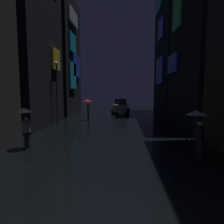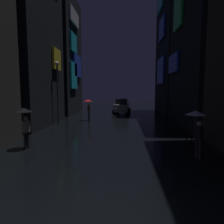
{
  "view_description": "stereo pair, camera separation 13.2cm",
  "coord_description": "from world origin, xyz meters",
  "px_view_note": "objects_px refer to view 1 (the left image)",
  "views": [
    {
      "loc": [
        0.67,
        -4.01,
        2.98
      ],
      "look_at": [
        0.0,
        9.16,
        1.56
      ],
      "focal_mm": 32.0,
      "sensor_mm": 36.0,
      "label": 1
    },
    {
      "loc": [
        0.8,
        -4.0,
        2.98
      ],
      "look_at": [
        0.0,
        9.16,
        1.56
      ],
      "focal_mm": 32.0,
      "sensor_mm": 36.0,
      "label": 2
    }
  ],
  "objects_px": {
    "streetlamp_left_far": "(57,85)",
    "bicycle_parked_at_storefront": "(194,139)",
    "pedestrian_midstreet_centre_clear": "(197,121)",
    "pedestrian_near_crossing_black": "(25,117)",
    "pedestrian_foreground_left_red": "(88,104)",
    "car_distant": "(121,106)"
  },
  "relations": [
    {
      "from": "pedestrian_near_crossing_black",
      "to": "pedestrian_midstreet_centre_clear",
      "type": "relative_size",
      "value": 1.0
    },
    {
      "from": "pedestrian_foreground_left_red",
      "to": "car_distant",
      "type": "bearing_deg",
      "value": 64.54
    },
    {
      "from": "car_distant",
      "to": "streetlamp_left_far",
      "type": "bearing_deg",
      "value": -121.76
    },
    {
      "from": "pedestrian_near_crossing_black",
      "to": "car_distant",
      "type": "height_order",
      "value": "pedestrian_near_crossing_black"
    },
    {
      "from": "bicycle_parked_at_storefront",
      "to": "pedestrian_foreground_left_red",
      "type": "bearing_deg",
      "value": 130.59
    },
    {
      "from": "pedestrian_foreground_left_red",
      "to": "streetlamp_left_far",
      "type": "xyz_separation_m",
      "value": [
        -2.29,
        -2.14,
        1.76
      ]
    },
    {
      "from": "car_distant",
      "to": "pedestrian_near_crossing_black",
      "type": "bearing_deg",
      "value": -105.99
    },
    {
      "from": "pedestrian_near_crossing_black",
      "to": "bicycle_parked_at_storefront",
      "type": "distance_m",
      "value": 8.97
    },
    {
      "from": "streetlamp_left_far",
      "to": "bicycle_parked_at_storefront",
      "type": "bearing_deg",
      "value": -33.65
    },
    {
      "from": "car_distant",
      "to": "streetlamp_left_far",
      "type": "distance_m",
      "value": 10.78
    },
    {
      "from": "pedestrian_foreground_left_red",
      "to": "bicycle_parked_at_storefront",
      "type": "relative_size",
      "value": 1.18
    },
    {
      "from": "pedestrian_near_crossing_black",
      "to": "pedestrian_midstreet_centre_clear",
      "type": "xyz_separation_m",
      "value": [
        8.16,
        -0.87,
        0.0
      ]
    },
    {
      "from": "pedestrian_near_crossing_black",
      "to": "bicycle_parked_at_storefront",
      "type": "bearing_deg",
      "value": 7.51
    },
    {
      "from": "pedestrian_near_crossing_black",
      "to": "car_distant",
      "type": "xyz_separation_m",
      "value": [
        4.72,
        16.47,
        -0.74
      ]
    },
    {
      "from": "pedestrian_near_crossing_black",
      "to": "pedestrian_midstreet_centre_clear",
      "type": "bearing_deg",
      "value": -6.06
    },
    {
      "from": "pedestrian_foreground_left_red",
      "to": "bicycle_parked_at_storefront",
      "type": "distance_m",
      "value": 11.31
    },
    {
      "from": "pedestrian_midstreet_centre_clear",
      "to": "pedestrian_near_crossing_black",
      "type": "bearing_deg",
      "value": 173.94
    },
    {
      "from": "pedestrian_near_crossing_black",
      "to": "bicycle_parked_at_storefront",
      "type": "relative_size",
      "value": 1.18
    },
    {
      "from": "pedestrian_foreground_left_red",
      "to": "car_distant",
      "type": "xyz_separation_m",
      "value": [
        3.22,
        6.77,
        -0.74
      ]
    },
    {
      "from": "pedestrian_foreground_left_red",
      "to": "streetlamp_left_far",
      "type": "distance_m",
      "value": 3.6
    },
    {
      "from": "bicycle_parked_at_storefront",
      "to": "streetlamp_left_far",
      "type": "height_order",
      "value": "streetlamp_left_far"
    },
    {
      "from": "pedestrian_foreground_left_red",
      "to": "car_distant",
      "type": "height_order",
      "value": "pedestrian_foreground_left_red"
    }
  ]
}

